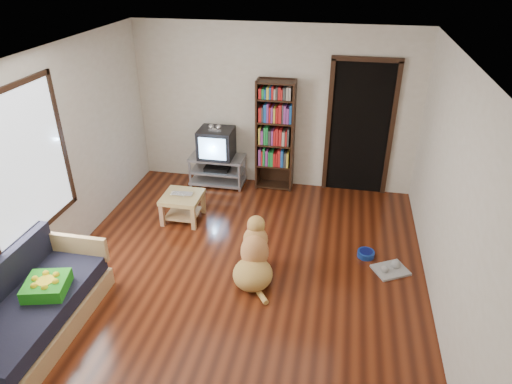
% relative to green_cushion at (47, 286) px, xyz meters
% --- Properties ---
extents(ground, '(5.00, 5.00, 0.00)m').
position_rel_green_cushion_xyz_m(ground, '(1.75, 1.22, -0.49)').
color(ground, '#5B230F').
rests_on(ground, ground).
extents(ceiling, '(5.00, 5.00, 0.00)m').
position_rel_green_cushion_xyz_m(ceiling, '(1.75, 1.22, 2.11)').
color(ceiling, white).
rests_on(ceiling, ground).
extents(wall_back, '(4.50, 0.00, 4.50)m').
position_rel_green_cushion_xyz_m(wall_back, '(1.75, 3.72, 0.81)').
color(wall_back, beige).
rests_on(wall_back, ground).
extents(wall_front, '(4.50, 0.00, 4.50)m').
position_rel_green_cushion_xyz_m(wall_front, '(1.75, -1.28, 0.81)').
color(wall_front, beige).
rests_on(wall_front, ground).
extents(wall_left, '(0.00, 5.00, 5.00)m').
position_rel_green_cushion_xyz_m(wall_left, '(-0.50, 1.22, 0.81)').
color(wall_left, beige).
rests_on(wall_left, ground).
extents(wall_right, '(0.00, 5.00, 5.00)m').
position_rel_green_cushion_xyz_m(wall_right, '(4.00, 1.22, 0.81)').
color(wall_right, beige).
rests_on(wall_right, ground).
extents(green_cushion, '(0.50, 0.50, 0.14)m').
position_rel_green_cushion_xyz_m(green_cushion, '(0.00, 0.00, 0.00)').
color(green_cushion, '#1C991E').
rests_on(green_cushion, sofa).
extents(laptop, '(0.32, 0.22, 0.02)m').
position_rel_green_cushion_xyz_m(laptop, '(0.65, 2.24, -0.08)').
color(laptop, silver).
rests_on(laptop, coffee_table).
extents(dog_bowl, '(0.22, 0.22, 0.08)m').
position_rel_green_cushion_xyz_m(dog_bowl, '(3.29, 1.84, -0.45)').
color(dog_bowl, navy).
rests_on(dog_bowl, ground).
extents(grey_rag, '(0.51, 0.48, 0.03)m').
position_rel_green_cushion_xyz_m(grey_rag, '(3.59, 1.59, -0.47)').
color(grey_rag, '#999999').
rests_on(grey_rag, ground).
extents(window, '(0.03, 1.46, 1.70)m').
position_rel_green_cushion_xyz_m(window, '(-0.48, 0.72, 1.01)').
color(window, white).
rests_on(window, wall_left).
extents(doorway, '(1.03, 0.05, 2.19)m').
position_rel_green_cushion_xyz_m(doorway, '(3.10, 3.70, 0.63)').
color(doorway, black).
rests_on(doorway, wall_back).
extents(tv_stand, '(0.90, 0.45, 0.50)m').
position_rel_green_cushion_xyz_m(tv_stand, '(0.85, 3.47, -0.22)').
color(tv_stand, '#99999E').
rests_on(tv_stand, ground).
extents(crt_tv, '(0.55, 0.52, 0.58)m').
position_rel_green_cushion_xyz_m(crt_tv, '(0.85, 3.49, 0.26)').
color(crt_tv, black).
rests_on(crt_tv, tv_stand).
extents(bookshelf, '(0.60, 0.30, 1.80)m').
position_rel_green_cushion_xyz_m(bookshelf, '(1.80, 3.56, 0.51)').
color(bookshelf, black).
rests_on(bookshelf, ground).
extents(sofa, '(0.80, 1.80, 0.80)m').
position_rel_green_cushion_xyz_m(sofa, '(-0.12, -0.16, -0.23)').
color(sofa, tan).
rests_on(sofa, ground).
extents(coffee_table, '(0.55, 0.55, 0.40)m').
position_rel_green_cushion_xyz_m(coffee_table, '(0.65, 2.27, -0.21)').
color(coffee_table, tan).
rests_on(coffee_table, ground).
extents(dog, '(0.51, 0.91, 0.76)m').
position_rel_green_cushion_xyz_m(dog, '(1.94, 1.15, -0.21)').
color(dog, tan).
rests_on(dog, ground).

